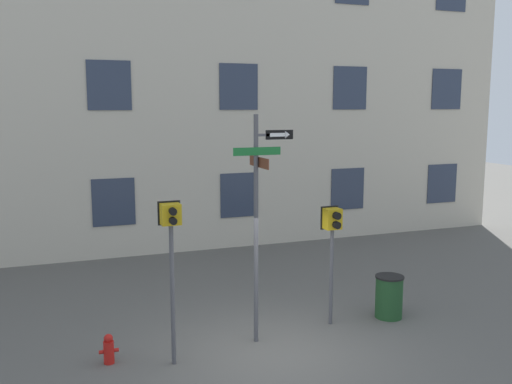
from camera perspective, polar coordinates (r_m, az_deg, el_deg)
The scene contains 7 objects.
ground_plane at distance 11.15m, azimuth 1.82°, elevation -15.90°, with size 60.00×60.00×0.00m, color #595651.
building_facade at distance 18.26m, azimuth -8.29°, elevation 15.87°, with size 24.00×0.64×13.90m.
street_sign_pole at distance 10.94m, azimuth 0.29°, elevation -1.84°, with size 1.22×0.99×4.47m.
pedestrian_signal_left at distance 10.12m, azimuth -8.47°, elevation -4.60°, with size 0.40×0.40×2.97m.
pedestrian_signal_right at distance 12.04m, azimuth 7.64°, elevation -3.94°, with size 0.40×0.40×2.54m.
fire_hydrant at distance 11.02m, azimuth -14.51°, elevation -14.98°, with size 0.35×0.19×0.56m.
trash_bin at distance 13.06m, azimuth 13.16°, elevation -10.14°, with size 0.63×0.63×0.94m.
Camera 1 is at (-3.82, -9.39, 4.64)m, focal length 40.00 mm.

